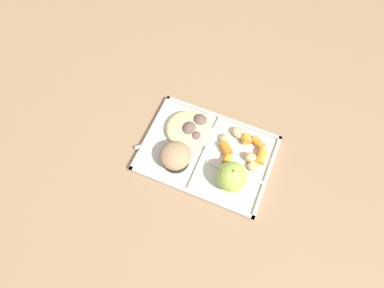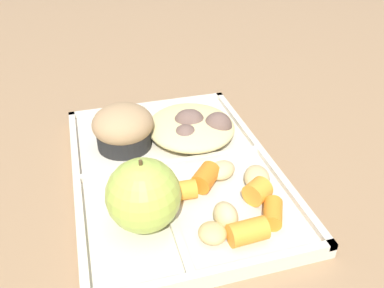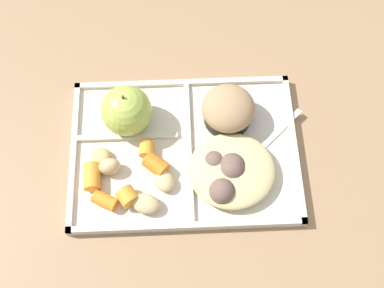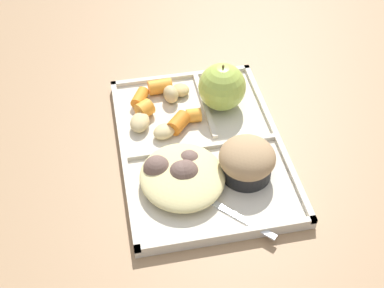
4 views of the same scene
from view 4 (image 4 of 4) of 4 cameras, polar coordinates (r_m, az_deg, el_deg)
name	(u,v)px [view 4 (image 4 of 4)]	position (r m, az deg, el deg)	size (l,w,h in m)	color
ground	(201,150)	(0.77, 0.97, -0.71)	(6.00, 6.00, 0.00)	#997551
lunch_tray	(201,147)	(0.76, 0.98, -0.35)	(0.33, 0.23, 0.02)	beige
green_apple	(222,87)	(0.80, 3.28, 6.19)	(0.07, 0.07, 0.08)	#A8C14C
bran_muffin	(247,161)	(0.71, 5.97, -1.80)	(0.08, 0.08, 0.06)	black
carrot_slice_edge	(145,109)	(0.80, -5.16, 3.79)	(0.03, 0.03, 0.02)	orange
carrot_slice_back	(191,116)	(0.79, -0.16, 3.07)	(0.02, 0.02, 0.02)	orange
carrot_slice_large	(140,98)	(0.83, -5.66, 5.01)	(0.02, 0.02, 0.03)	orange
carrot_slice_small	(160,87)	(0.84, -3.47, 6.23)	(0.02, 0.02, 0.04)	orange
carrot_slice_tilted	(178,123)	(0.78, -1.48, 2.31)	(0.02, 0.02, 0.03)	orange
potato_chunk_small	(164,131)	(0.77, -3.02, 1.38)	(0.03, 0.03, 0.02)	tan
potato_chunk_golden	(171,94)	(0.82, -2.30, 5.41)	(0.03, 0.02, 0.03)	tan
potato_chunk_browned	(181,90)	(0.84, -1.24, 5.87)	(0.03, 0.03, 0.02)	tan
potato_chunk_large	(140,122)	(0.78, -5.67, 2.37)	(0.04, 0.03, 0.02)	tan
egg_noodle_pile	(182,176)	(0.70, -1.05, -3.54)	(0.12, 0.11, 0.03)	#D6C684
meatball_back	(182,174)	(0.70, -1.05, -3.28)	(0.04, 0.04, 0.04)	brown
meatball_center	(189,161)	(0.72, -0.31, -1.87)	(0.03, 0.03, 0.03)	brown
meatball_front	(157,169)	(0.71, -3.82, -2.69)	(0.04, 0.04, 0.04)	brown
meatball_side	(185,174)	(0.70, -0.71, -3.23)	(0.04, 0.04, 0.04)	brown
plastic_fork	(216,205)	(0.69, 2.65, -6.56)	(0.12, 0.12, 0.00)	silver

